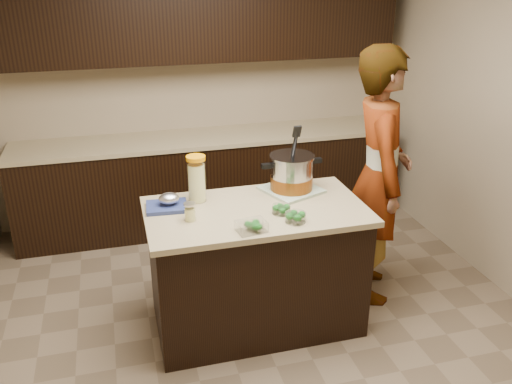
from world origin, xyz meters
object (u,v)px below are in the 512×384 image
at_px(island, 256,267).
at_px(stock_pot, 292,175).
at_px(lemonade_pitcher, 197,180).
at_px(person, 379,177).

distance_m(island, stock_pot, 0.69).
xyz_separation_m(island, lemonade_pitcher, (-0.35, 0.23, 0.60)).
relative_size(island, stock_pot, 3.24).
bearing_deg(stock_pot, island, -147.20).
relative_size(island, lemonade_pitcher, 4.61).
distance_m(lemonade_pitcher, person, 1.34).
bearing_deg(lemonade_pitcher, person, -2.42).
bearing_deg(person, lemonade_pitcher, 104.91).
relative_size(lemonade_pitcher, person, 0.17).
bearing_deg(island, stock_pot, 34.95).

